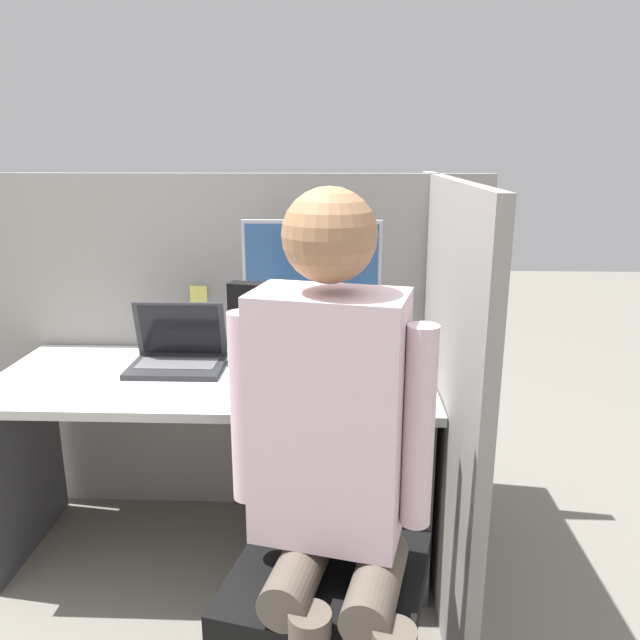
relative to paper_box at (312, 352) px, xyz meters
name	(u,v)px	position (x,y,z in m)	size (l,w,h in m)	color
ground_plane	(203,612)	(-0.34, -0.47, -0.74)	(12.00, 12.00, 0.00)	slate
cubicle_panel_back	(231,348)	(-0.34, 0.21, -0.05)	(2.02, 0.05, 1.38)	gray
cubicle_panel_right	(442,390)	(0.45, -0.21, -0.05)	(0.04, 1.29, 1.38)	gray
desk	(216,419)	(-0.34, -0.15, -0.21)	(1.52, 0.65, 0.70)	#B7B7B2
paper_box	(312,352)	(0.00, 0.00, 0.00)	(0.31, 0.22, 0.08)	#236BAD
monitor	(312,283)	(0.00, 0.00, 0.26)	(0.49, 0.21, 0.44)	#B2B2B7
laptop	(178,356)	(-0.48, -0.07, 0.01)	(0.33, 0.22, 0.23)	#2D2D33
mouse	(245,383)	(-0.21, -0.25, -0.02)	(0.06, 0.05, 0.03)	black
stapler	(409,368)	(0.35, -0.11, -0.01)	(0.04, 0.14, 0.06)	#A31919
carrot_toy	(307,397)	(0.00, -0.38, -0.02)	(0.04, 0.16, 0.04)	orange
office_chair	(319,510)	(0.06, -0.74, -0.18)	(0.55, 0.61, 1.12)	black
person	(332,451)	(0.09, -0.90, 0.07)	(0.47, 0.44, 1.39)	brown
coffee_mug	(400,353)	(0.32, -0.03, 0.01)	(0.08, 0.08, 0.10)	teal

